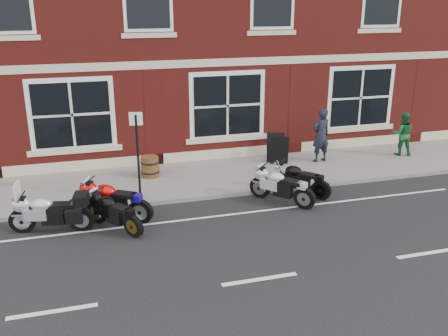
{
  "coord_description": "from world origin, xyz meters",
  "views": [
    {
      "loc": [
        -3.11,
        -11.28,
        5.43
      ],
      "look_at": [
        0.55,
        1.6,
        0.81
      ],
      "focal_mm": 40.0,
      "sensor_mm": 36.0,
      "label": 1
    }
  ],
  "objects_px": {
    "a_board_sign": "(277,149)",
    "moto_sport_black": "(114,211)",
    "moto_sport_red": "(113,199)",
    "parking_sign": "(138,151)",
    "pedestrian_right": "(402,134)",
    "moto_touring_silver": "(48,211)",
    "pedestrian_left": "(321,135)",
    "barrel_planter": "(150,167)",
    "moto_sport_silver": "(281,185)",
    "moto_naked_black": "(299,178)"
  },
  "relations": [
    {
      "from": "moto_sport_black",
      "to": "moto_sport_silver",
      "type": "distance_m",
      "value": 4.58
    },
    {
      "from": "pedestrian_right",
      "to": "pedestrian_left",
      "type": "bearing_deg",
      "value": 19.52
    },
    {
      "from": "pedestrian_left",
      "to": "moto_sport_black",
      "type": "bearing_deg",
      "value": 14.07
    },
    {
      "from": "moto_sport_black",
      "to": "pedestrian_left",
      "type": "distance_m",
      "value": 7.76
    },
    {
      "from": "barrel_planter",
      "to": "a_board_sign",
      "type": "bearing_deg",
      "value": 1.87
    },
    {
      "from": "moto_sport_red",
      "to": "moto_sport_black",
      "type": "distance_m",
      "value": 0.61
    },
    {
      "from": "parking_sign",
      "to": "pedestrian_right",
      "type": "bearing_deg",
      "value": 21.39
    },
    {
      "from": "pedestrian_left",
      "to": "barrel_planter",
      "type": "distance_m",
      "value": 5.77
    },
    {
      "from": "pedestrian_right",
      "to": "barrel_planter",
      "type": "xyz_separation_m",
      "value": [
        -8.82,
        0.17,
        -0.44
      ]
    },
    {
      "from": "pedestrian_left",
      "to": "barrel_planter",
      "type": "relative_size",
      "value": 2.83
    },
    {
      "from": "moto_naked_black",
      "to": "a_board_sign",
      "type": "relative_size",
      "value": 1.53
    },
    {
      "from": "moto_sport_red",
      "to": "moto_touring_silver",
      "type": "bearing_deg",
      "value": 133.96
    },
    {
      "from": "moto_sport_red",
      "to": "a_board_sign",
      "type": "xyz_separation_m",
      "value": [
        5.58,
        2.76,
        0.07
      ]
    },
    {
      "from": "moto_sport_silver",
      "to": "pedestrian_left",
      "type": "distance_m",
      "value": 3.74
    },
    {
      "from": "barrel_planter",
      "to": "moto_sport_silver",
      "type": "bearing_deg",
      "value": -40.67
    },
    {
      "from": "pedestrian_left",
      "to": "a_board_sign",
      "type": "height_order",
      "value": "pedestrian_left"
    },
    {
      "from": "parking_sign",
      "to": "moto_sport_black",
      "type": "bearing_deg",
      "value": -108.62
    },
    {
      "from": "moto_sport_silver",
      "to": "a_board_sign",
      "type": "distance_m",
      "value": 3.1
    },
    {
      "from": "moto_touring_silver",
      "to": "moto_sport_silver",
      "type": "height_order",
      "value": "moto_touring_silver"
    },
    {
      "from": "moto_sport_red",
      "to": "barrel_planter",
      "type": "height_order",
      "value": "moto_sport_red"
    },
    {
      "from": "pedestrian_left",
      "to": "parking_sign",
      "type": "distance_m",
      "value": 6.54
    },
    {
      "from": "parking_sign",
      "to": "moto_sport_red",
      "type": "bearing_deg",
      "value": -123.36
    },
    {
      "from": "pedestrian_right",
      "to": "a_board_sign",
      "type": "xyz_separation_m",
      "value": [
        -4.54,
        0.31,
        -0.27
      ]
    },
    {
      "from": "barrel_planter",
      "to": "moto_touring_silver",
      "type": "bearing_deg",
      "value": -134.17
    },
    {
      "from": "moto_sport_black",
      "to": "moto_sport_silver",
      "type": "relative_size",
      "value": 0.96
    },
    {
      "from": "pedestrian_right",
      "to": "parking_sign",
      "type": "height_order",
      "value": "parking_sign"
    },
    {
      "from": "moto_sport_black",
      "to": "barrel_planter",
      "type": "height_order",
      "value": "moto_sport_black"
    },
    {
      "from": "moto_touring_silver",
      "to": "barrel_planter",
      "type": "distance_m",
      "value": 4.08
    },
    {
      "from": "moto_naked_black",
      "to": "pedestrian_left",
      "type": "relative_size",
      "value": 0.84
    },
    {
      "from": "barrel_planter",
      "to": "parking_sign",
      "type": "height_order",
      "value": "parking_sign"
    },
    {
      "from": "moto_touring_silver",
      "to": "a_board_sign",
      "type": "distance_m",
      "value": 7.75
    },
    {
      "from": "moto_sport_black",
      "to": "pedestrian_left",
      "type": "xyz_separation_m",
      "value": [
        7.07,
        3.17,
        0.54
      ]
    },
    {
      "from": "pedestrian_right",
      "to": "a_board_sign",
      "type": "relative_size",
      "value": 1.54
    },
    {
      "from": "moto_sport_silver",
      "to": "barrel_planter",
      "type": "bearing_deg",
      "value": 100.12
    },
    {
      "from": "moto_sport_red",
      "to": "moto_sport_silver",
      "type": "xyz_separation_m",
      "value": [
        4.53,
        -0.16,
        -0.03
      ]
    },
    {
      "from": "moto_touring_silver",
      "to": "pedestrian_right",
      "type": "height_order",
      "value": "pedestrian_right"
    },
    {
      "from": "barrel_planter",
      "to": "parking_sign",
      "type": "relative_size",
      "value": 0.26
    },
    {
      "from": "pedestrian_left",
      "to": "pedestrian_right",
      "type": "height_order",
      "value": "pedestrian_left"
    },
    {
      "from": "moto_touring_silver",
      "to": "pedestrian_left",
      "type": "bearing_deg",
      "value": -59.29
    },
    {
      "from": "moto_touring_silver",
      "to": "barrel_planter",
      "type": "xyz_separation_m",
      "value": [
        2.84,
        2.93,
        -0.1
      ]
    },
    {
      "from": "moto_sport_red",
      "to": "a_board_sign",
      "type": "height_order",
      "value": "a_board_sign"
    },
    {
      "from": "moto_touring_silver",
      "to": "a_board_sign",
      "type": "xyz_separation_m",
      "value": [
        7.12,
        3.07,
        0.07
      ]
    },
    {
      "from": "moto_touring_silver",
      "to": "parking_sign",
      "type": "relative_size",
      "value": 0.81
    },
    {
      "from": "moto_sport_black",
      "to": "moto_touring_silver",
      "type": "bearing_deg",
      "value": 131.6
    },
    {
      "from": "pedestrian_left",
      "to": "barrel_planter",
      "type": "xyz_separation_m",
      "value": [
        -5.74,
        0.05,
        -0.59
      ]
    },
    {
      "from": "pedestrian_right",
      "to": "moto_naked_black",
      "type": "bearing_deg",
      "value": 45.96
    },
    {
      "from": "a_board_sign",
      "to": "parking_sign",
      "type": "relative_size",
      "value": 0.4
    },
    {
      "from": "a_board_sign",
      "to": "moto_sport_silver",
      "type": "bearing_deg",
      "value": -93.09
    },
    {
      "from": "moto_sport_silver",
      "to": "moto_naked_black",
      "type": "bearing_deg",
      "value": -8.97
    },
    {
      "from": "a_board_sign",
      "to": "moto_sport_black",
      "type": "bearing_deg",
      "value": -132.41
    }
  ]
}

